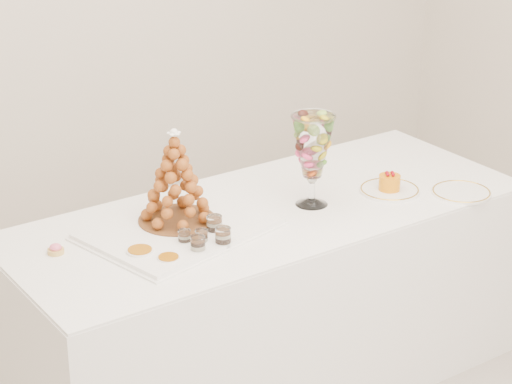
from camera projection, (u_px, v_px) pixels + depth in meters
buffet_table at (267, 299)px, 4.01m from camera, size 2.12×0.95×0.79m
lace_tray at (179, 229)px, 3.66m from camera, size 0.74×0.63×0.02m
macaron_vase at (313, 148)px, 3.81m from camera, size 0.17×0.17×0.36m
cake_plate at (390, 190)px, 4.01m from camera, size 0.24×0.24×0.01m
spare_plate at (461, 192)px, 3.99m from camera, size 0.24×0.24×0.01m
pink_tart at (56, 249)px, 3.50m from camera, size 0.06×0.06×0.04m
verrine_a at (185, 238)px, 3.54m from camera, size 0.06×0.06×0.06m
verrine_b at (201, 238)px, 3.54m from camera, size 0.06×0.06×0.06m
verrine_c at (214, 226)px, 3.62m from camera, size 0.06×0.06×0.08m
verrine_d at (198, 246)px, 3.48m from camera, size 0.06×0.06×0.07m
verrine_e at (223, 238)px, 3.53m from camera, size 0.07×0.07×0.08m
ramekin_back at (140, 254)px, 3.47m from camera, size 0.09×0.09×0.03m
ramekin_front at (169, 260)px, 3.43m from camera, size 0.08×0.08×0.02m
croquembouche at (175, 177)px, 3.64m from camera, size 0.29×0.29×0.36m
mousse_cake at (390, 182)px, 3.99m from camera, size 0.09×0.09×0.08m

